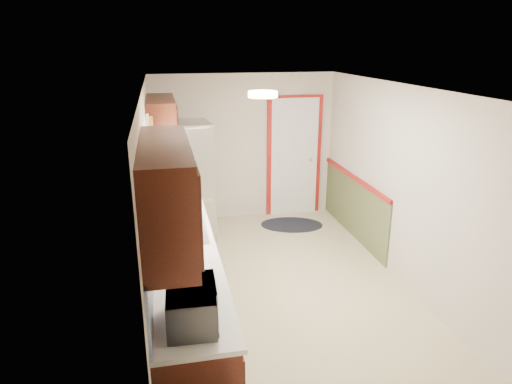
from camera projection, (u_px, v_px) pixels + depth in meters
name	position (u px, v px, depth m)	size (l,w,h in m)	color
room_shell	(284.00, 195.00, 5.22)	(3.20, 5.20, 2.52)	#C3B98A
kitchen_run	(178.00, 246.00, 4.83)	(0.63, 4.00, 2.20)	#37140C
back_wall_trim	(306.00, 167.00, 7.57)	(1.12, 2.30, 2.08)	maroon
ceiling_fixture	(263.00, 94.00, 4.61)	(0.30, 0.30, 0.06)	#FFD88C
microwave	(192.00, 302.00, 3.22)	(0.52, 0.29, 0.35)	white
refrigerator	(186.00, 181.00, 6.81)	(0.80, 0.77, 1.77)	#B7B7BC
rug	(292.00, 225.00, 7.49)	(1.01, 0.65, 0.01)	black
cooktop	(175.00, 186.00, 6.37)	(0.48, 0.57, 0.02)	black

